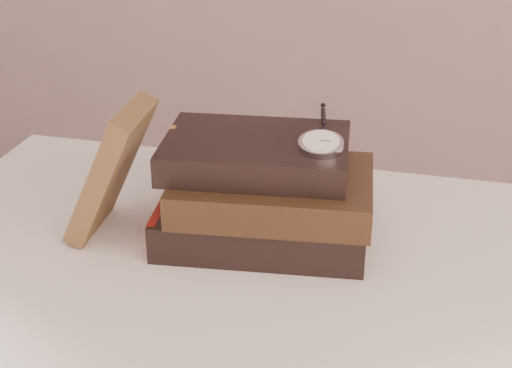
# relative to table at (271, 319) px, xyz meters

# --- Properties ---
(table) EXTENTS (1.00, 0.60, 0.75)m
(table) POSITION_rel_table_xyz_m (0.00, 0.00, 0.00)
(table) COLOR silver
(table) RESTS_ON ground
(book_stack) EXTENTS (0.29, 0.21, 0.14)m
(book_stack) POSITION_rel_table_xyz_m (-0.02, 0.06, 0.16)
(book_stack) COLOR black
(book_stack) RESTS_ON table
(journal) EXTENTS (0.11, 0.12, 0.18)m
(journal) POSITION_rel_table_xyz_m (-0.22, 0.02, 0.18)
(journal) COLOR #412D19
(journal) RESTS_ON table
(pocket_watch) EXTENTS (0.06, 0.16, 0.02)m
(pocket_watch) POSITION_rel_table_xyz_m (0.05, 0.05, 0.24)
(pocket_watch) COLOR silver
(pocket_watch) RESTS_ON book_stack
(eyeglasses) EXTENTS (0.13, 0.14, 0.05)m
(eyeglasses) POSITION_rel_table_xyz_m (-0.13, 0.14, 0.17)
(eyeglasses) COLOR silver
(eyeglasses) RESTS_ON book_stack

